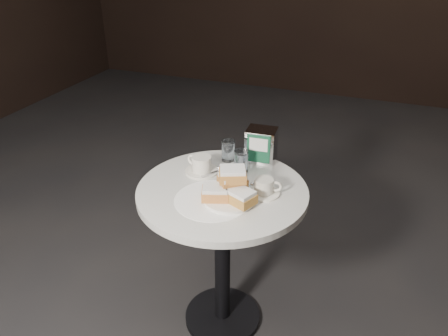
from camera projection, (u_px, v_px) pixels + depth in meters
ground at (223, 318)px, 2.14m from camera, size 7.00×7.00×0.00m
cafe_table at (222, 228)px, 1.87m from camera, size 0.70×0.70×0.74m
sugar_spill at (213, 200)px, 1.70m from camera, size 0.37×0.37×0.00m
beignet_plate at (230, 190)px, 1.68m from camera, size 0.23×0.21×0.13m
coffee_cup_left at (201, 165)px, 1.88m from camera, size 0.18×0.18×0.07m
coffee_cup_right at (264, 188)px, 1.73m from camera, size 0.16×0.16×0.07m
water_glass_left at (228, 151)px, 1.97m from camera, size 0.07×0.07×0.10m
water_glass_right at (241, 162)px, 1.88m from camera, size 0.07×0.07×0.10m
napkin_dispenser at (261, 145)px, 1.96m from camera, size 0.14×0.12×0.15m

